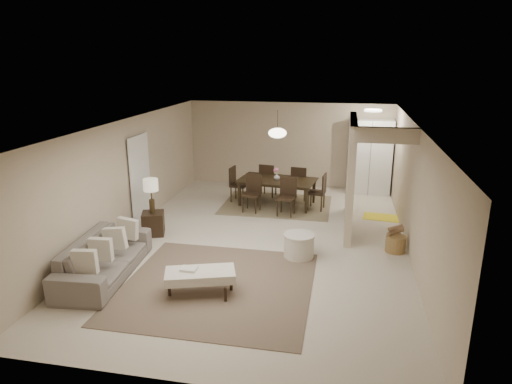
% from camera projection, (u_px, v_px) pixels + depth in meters
% --- Properties ---
extents(floor, '(9.00, 9.00, 0.00)m').
position_uv_depth(floor, '(261.00, 241.00, 9.71)').
color(floor, beige).
rests_on(floor, ground).
extents(ceiling, '(9.00, 9.00, 0.00)m').
position_uv_depth(ceiling, '(261.00, 124.00, 9.00)').
color(ceiling, white).
rests_on(ceiling, back_wall).
extents(back_wall, '(6.00, 0.00, 6.00)m').
position_uv_depth(back_wall, '(289.00, 145.00, 13.58)').
color(back_wall, '#BCAA8E').
rests_on(back_wall, floor).
extents(left_wall, '(0.00, 9.00, 9.00)m').
position_uv_depth(left_wall, '(126.00, 178.00, 9.91)').
color(left_wall, '#BCAA8E').
rests_on(left_wall, floor).
extents(right_wall, '(0.00, 9.00, 9.00)m').
position_uv_depth(right_wall, '(414.00, 193.00, 8.80)').
color(right_wall, '#BCAA8E').
rests_on(right_wall, floor).
extents(partition, '(0.15, 2.50, 2.50)m').
position_uv_depth(partition, '(350.00, 174.00, 10.19)').
color(partition, '#BCAA8E').
rests_on(partition, floor).
extents(doorway, '(0.04, 0.90, 2.04)m').
position_uv_depth(doorway, '(140.00, 181.00, 10.53)').
color(doorway, black).
rests_on(doorway, floor).
extents(pantry_cabinet, '(1.20, 0.55, 2.10)m').
position_uv_depth(pantry_cabinet, '(370.00, 157.00, 12.88)').
color(pantry_cabinet, white).
rests_on(pantry_cabinet, floor).
extents(flush_light, '(0.44, 0.44, 0.05)m').
position_uv_depth(flush_light, '(373.00, 110.00, 11.59)').
color(flush_light, white).
rests_on(flush_light, ceiling).
extents(living_rug, '(3.20, 3.20, 0.01)m').
position_uv_depth(living_rug, '(217.00, 286.00, 7.82)').
color(living_rug, brown).
rests_on(living_rug, floor).
extents(sofa, '(2.44, 1.12, 0.69)m').
position_uv_depth(sofa, '(104.00, 257.00, 8.11)').
color(sofa, slate).
rests_on(sofa, floor).
extents(ottoman_bench, '(1.24, 0.85, 0.41)m').
position_uv_depth(ottoman_bench, '(200.00, 275.00, 7.48)').
color(ottoman_bench, '#BFB6A6').
rests_on(ottoman_bench, living_rug).
extents(side_table, '(0.58, 0.58, 0.51)m').
position_uv_depth(side_table, '(153.00, 224.00, 10.02)').
color(side_table, black).
rests_on(side_table, floor).
extents(table_lamp, '(0.32, 0.32, 0.76)m').
position_uv_depth(table_lamp, '(151.00, 188.00, 9.78)').
color(table_lamp, '#41321B').
rests_on(table_lamp, side_table).
extents(round_pouf, '(0.61, 0.61, 0.47)m').
position_uv_depth(round_pouf, '(299.00, 246.00, 8.88)').
color(round_pouf, '#BFB6A6').
rests_on(round_pouf, floor).
extents(wicker_basket, '(0.50, 0.50, 0.34)m').
position_uv_depth(wicker_basket, '(396.00, 244.00, 9.15)').
color(wicker_basket, olive).
rests_on(wicker_basket, floor).
extents(dining_rug, '(2.80, 2.10, 0.01)m').
position_uv_depth(dining_rug, '(276.00, 205.00, 12.06)').
color(dining_rug, '#7E704E').
rests_on(dining_rug, floor).
extents(dining_table, '(2.11, 1.37, 0.70)m').
position_uv_depth(dining_table, '(277.00, 193.00, 11.97)').
color(dining_table, black).
rests_on(dining_table, dining_rug).
extents(dining_chairs, '(2.56, 1.99, 0.94)m').
position_uv_depth(dining_chairs, '(277.00, 188.00, 11.93)').
color(dining_chairs, black).
rests_on(dining_chairs, dining_rug).
extents(vase, '(0.17, 0.17, 0.16)m').
position_uv_depth(vase, '(277.00, 177.00, 11.84)').
color(vase, silver).
rests_on(vase, dining_table).
extents(yellow_mat, '(0.96, 0.65, 0.01)m').
position_uv_depth(yellow_mat, '(382.00, 217.00, 11.14)').
color(yellow_mat, yellow).
rests_on(yellow_mat, floor).
extents(pendant_light, '(0.46, 0.46, 0.71)m').
position_uv_depth(pendant_light, '(277.00, 133.00, 11.52)').
color(pendant_light, '#41321B').
rests_on(pendant_light, ceiling).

